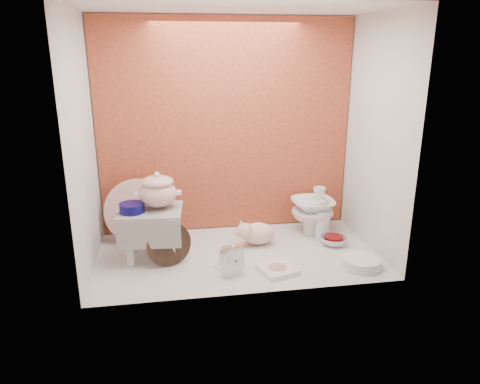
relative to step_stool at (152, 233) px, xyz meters
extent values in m
plane|color=silver|center=(0.54, -0.05, -0.16)|extent=(1.80, 1.80, 0.00)
cube|color=#B75A2D|center=(0.54, 0.45, 0.59)|extent=(1.80, 0.06, 1.50)
cube|color=silver|center=(-0.36, -0.05, 0.59)|extent=(0.06, 1.00, 1.50)
cube|color=silver|center=(1.44, -0.05, 0.59)|extent=(0.06, 1.00, 1.50)
cube|color=white|center=(0.54, -0.05, 1.34)|extent=(1.80, 1.00, 0.06)
cylinder|color=#0B0949|center=(-0.11, -0.03, 0.19)|extent=(0.18, 0.18, 0.06)
imported|color=silver|center=(0.06, 0.32, -0.04)|extent=(0.26, 0.26, 0.24)
cube|color=silver|center=(0.47, -0.33, -0.07)|extent=(0.14, 0.09, 0.19)
ellipsoid|color=beige|center=(0.70, 0.08, -0.08)|extent=(0.30, 0.22, 0.17)
cylinder|color=white|center=(0.46, -0.20, -0.16)|extent=(0.25, 0.25, 0.01)
imported|color=white|center=(0.46, -0.20, -0.10)|extent=(0.13, 0.13, 0.10)
cube|color=white|center=(0.74, -0.33, -0.15)|extent=(0.26, 0.26, 0.03)
cylinder|color=white|center=(1.26, -0.35, -0.13)|extent=(0.32, 0.32, 0.06)
imported|color=silver|center=(1.21, -0.01, -0.13)|extent=(0.19, 0.19, 0.06)
cylinder|color=silver|center=(1.17, 0.12, -0.06)|extent=(0.11, 0.11, 0.20)
camera|label=1|loc=(0.11, -2.70, 1.11)|focal=33.71mm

